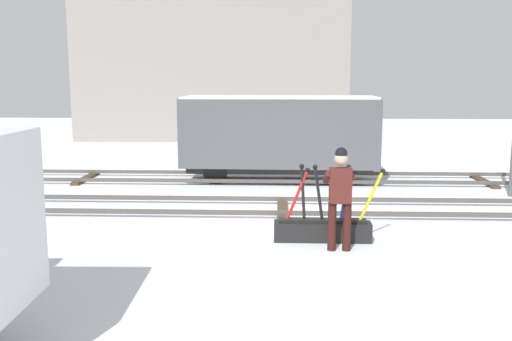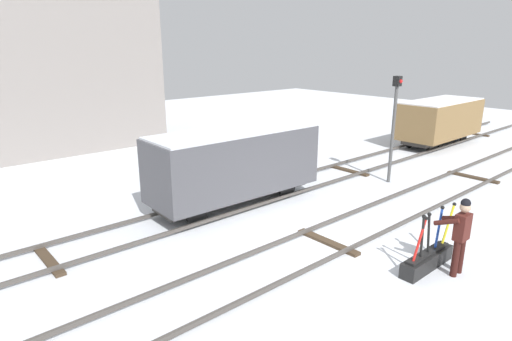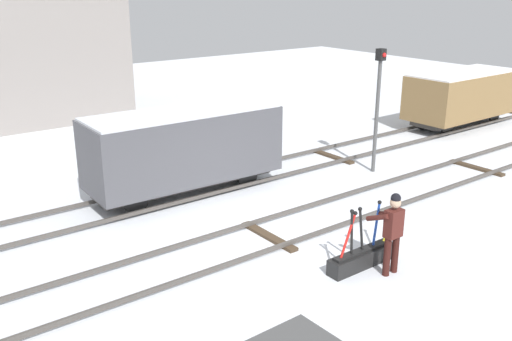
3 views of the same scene
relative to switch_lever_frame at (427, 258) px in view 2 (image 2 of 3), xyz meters
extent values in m
plane|color=silver|center=(-0.74, 2.36, -0.25)|extent=(60.00, 60.00, 0.00)
cube|color=#4C4742|center=(-0.74, 1.64, -0.12)|extent=(44.00, 0.07, 0.10)
cube|color=#4C4742|center=(-0.74, 3.08, -0.12)|extent=(44.00, 0.07, 0.10)
cube|color=#423323|center=(-0.74, 2.36, -0.21)|extent=(0.24, 1.94, 0.08)
cube|color=#423323|center=(8.06, 2.36, -0.21)|extent=(0.24, 1.94, 0.08)
cube|color=#4C4742|center=(-0.74, 5.45, -0.12)|extent=(44.00, 0.07, 0.10)
cube|color=#4C4742|center=(-0.74, 6.89, -0.12)|extent=(44.00, 0.07, 0.10)
cube|color=#423323|center=(-6.60, 6.17, -0.21)|extent=(0.24, 1.94, 0.08)
cube|color=#423323|center=(5.13, 6.17, -0.21)|extent=(0.24, 1.94, 0.08)
cube|color=#423323|center=(16.86, 6.17, -0.21)|extent=(0.24, 1.94, 0.08)
cube|color=black|center=(-0.01, 0.00, -0.07)|extent=(1.80, 0.36, 0.36)
cube|color=black|center=(-0.01, 0.00, 0.14)|extent=(1.62, 0.20, 0.06)
cylinder|color=red|center=(-0.49, 0.00, 0.60)|extent=(0.43, 0.06, 1.00)
sphere|color=black|center=(-0.30, 0.00, 1.09)|extent=(0.09, 0.09, 0.09)
cylinder|color=black|center=(-0.37, 0.00, 0.63)|extent=(0.12, 0.06, 1.05)
sphere|color=black|center=(-0.41, 0.00, 1.16)|extent=(0.09, 0.09, 0.09)
cylinder|color=black|center=(-0.08, 0.00, 0.63)|extent=(0.21, 0.06, 1.05)
sphere|color=black|center=(-0.16, 0.00, 1.15)|extent=(0.09, 0.09, 0.09)
cylinder|color=#1E47B7|center=(0.39, 0.00, 0.63)|extent=(0.17, 0.06, 1.05)
sphere|color=black|center=(0.45, 0.00, 1.15)|extent=(0.09, 0.09, 0.09)
cylinder|color=yellow|center=(0.87, 0.00, 0.59)|extent=(0.45, 0.06, 0.99)
sphere|color=black|center=(1.07, 0.00, 1.08)|extent=(0.09, 0.09, 0.09)
cylinder|color=#351511|center=(0.12, -0.58, 0.18)|extent=(0.15, 0.15, 0.86)
cylinder|color=#351511|center=(0.38, -0.58, 0.18)|extent=(0.15, 0.15, 0.86)
cube|color=#4C1E19|center=(0.25, -0.58, 0.92)|extent=(0.38, 0.24, 0.61)
sphere|color=tan|center=(0.25, -0.58, 1.38)|extent=(0.23, 0.23, 0.23)
sphere|color=black|center=(0.25, -0.58, 1.48)|extent=(0.21, 0.21, 0.21)
cylinder|color=#4C1E19|center=(0.04, -0.32, 1.01)|extent=(0.11, 0.57, 0.33)
cylinder|color=#4C1E19|center=(0.46, -0.31, 0.98)|extent=(0.11, 0.58, 0.28)
cylinder|color=#4C4C4C|center=(5.13, 4.27, 1.55)|extent=(0.12, 0.12, 3.61)
cube|color=black|center=(5.13, 4.27, 3.54)|extent=(0.24, 0.24, 0.36)
sphere|color=red|center=(5.13, 4.14, 3.54)|extent=(0.14, 0.14, 0.14)
cube|color=gray|center=(-4.14, 19.16, 3.87)|extent=(13.03, 5.97, 8.25)
cube|color=#2D2B28|center=(-0.83, 6.17, 0.15)|extent=(5.34, 1.28, 0.20)
cube|color=#4C4C51|center=(-0.83, 6.17, 1.21)|extent=(5.64, 2.07, 1.93)
cube|color=silver|center=(-0.83, 6.17, 2.21)|extent=(5.53, 1.99, 0.06)
cylinder|color=black|center=(-2.66, 5.67, 0.10)|extent=(0.70, 0.11, 0.70)
cylinder|color=black|center=(-2.64, 6.75, 0.10)|extent=(0.70, 0.11, 0.70)
cylinder|color=black|center=(0.98, 5.60, 0.10)|extent=(0.70, 0.11, 0.70)
cylinder|color=black|center=(1.00, 6.67, 0.10)|extent=(0.70, 0.11, 0.70)
cube|color=#2D2B28|center=(12.66, 6.17, 0.15)|extent=(5.05, 1.35, 0.20)
cube|color=olive|center=(12.66, 6.17, 1.13)|extent=(5.32, 2.22, 1.77)
cube|color=white|center=(12.66, 6.17, 2.05)|extent=(5.21, 2.13, 0.06)
cylinder|color=black|center=(10.95, 5.56, 0.10)|extent=(0.70, 0.11, 0.70)
cylinder|color=black|center=(10.93, 6.76, 0.10)|extent=(0.70, 0.11, 0.70)
cylinder|color=black|center=(14.39, 5.59, 0.10)|extent=(0.70, 0.11, 0.70)
cylinder|color=black|center=(14.38, 6.79, 0.10)|extent=(0.70, 0.11, 0.70)
camera|label=1|loc=(-0.81, -10.32, 2.76)|focal=39.93mm
camera|label=2|loc=(-8.93, -4.17, 4.78)|focal=30.06mm
camera|label=3|loc=(-8.52, -7.45, 5.71)|focal=39.63mm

